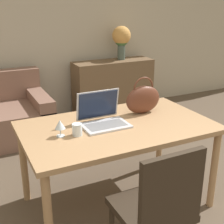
{
  "coord_description": "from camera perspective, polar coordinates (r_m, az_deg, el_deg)",
  "views": [
    {
      "loc": [
        -1.16,
        -1.29,
        1.72
      ],
      "look_at": [
        -0.14,
        0.81,
        0.87
      ],
      "focal_mm": 50.0,
      "sensor_mm": 36.0,
      "label": 1
    }
  ],
  "objects": [
    {
      "name": "chair",
      "position": [
        2.02,
        8.4,
        -16.66
      ],
      "size": [
        0.44,
        0.44,
        0.94
      ],
      "rotation": [
        0.0,
        0.0,
        0.01
      ],
      "color": "#2D2319",
      "rests_on": "ground_plane"
    },
    {
      "name": "laptop",
      "position": [
        2.56,
        -1.84,
        -0.65
      ],
      "size": [
        0.37,
        0.31,
        0.27
      ],
      "color": "silver",
      "rests_on": "dining_table"
    },
    {
      "name": "handbag",
      "position": [
        2.79,
        5.7,
        2.37
      ],
      "size": [
        0.34,
        0.12,
        0.33
      ],
      "color": "#592D1E",
      "rests_on": "dining_table"
    },
    {
      "name": "flower_vase",
      "position": [
        4.85,
        1.74,
        13.36
      ],
      "size": [
        0.28,
        0.28,
        0.5
      ],
      "color": "#47564C",
      "rests_on": "sideboard"
    },
    {
      "name": "wall_back",
      "position": [
        4.71,
        -12.12,
        15.06
      ],
      "size": [
        10.0,
        0.06,
        2.7
      ],
      "color": "#BCB29E",
      "rests_on": "ground_plane"
    },
    {
      "name": "drinking_glass",
      "position": [
        2.36,
        -6.38,
        -3.2
      ],
      "size": [
        0.08,
        0.08,
        0.09
      ],
      "color": "silver",
      "rests_on": "dining_table"
    },
    {
      "name": "wine_glass",
      "position": [
        2.34,
        -9.5,
        -2.37
      ],
      "size": [
        0.08,
        0.08,
        0.13
      ],
      "color": "silver",
      "rests_on": "dining_table"
    },
    {
      "name": "dining_table",
      "position": [
        2.58,
        1.01,
        -3.94
      ],
      "size": [
        1.55,
        0.92,
        0.75
      ],
      "color": "#A87F56",
      "rests_on": "ground_plane"
    },
    {
      "name": "sideboard",
      "position": [
        4.89,
        0.2,
        4.55
      ],
      "size": [
        1.24,
        0.4,
        0.84
      ],
      "color": "brown",
      "rests_on": "ground_plane"
    }
  ]
}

